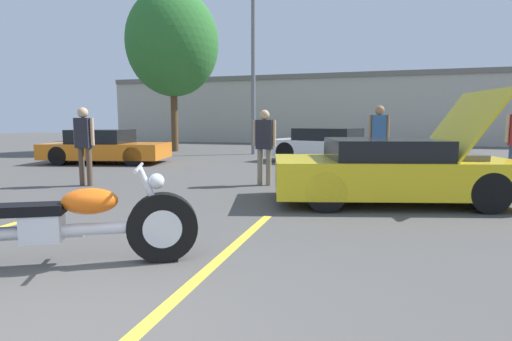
# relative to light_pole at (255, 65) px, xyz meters

# --- Properties ---
(parking_stripe_back) EXTENTS (0.12, 5.07, 0.01)m
(parking_stripe_back) POSITION_rel_light_pole_xyz_m (3.43, -13.47, -3.81)
(parking_stripe_back) COLOR yellow
(parking_stripe_back) RESTS_ON ground
(far_building) EXTENTS (32.00, 4.20, 4.40)m
(far_building) POSITION_rel_light_pole_xyz_m (2.92, 10.74, -1.48)
(far_building) COLOR #B2AD9E
(far_building) RESTS_ON ground
(light_pole) EXTENTS (1.21, 0.28, 6.88)m
(light_pole) POSITION_rel_light_pole_xyz_m (0.00, 0.00, 0.00)
(light_pole) COLOR slate
(light_pole) RESTS_ON ground
(tree_background) EXTENTS (4.27, 4.27, 7.50)m
(tree_background) POSITION_rel_light_pole_xyz_m (-4.18, 0.57, 1.21)
(tree_background) COLOR brown
(tree_background) RESTS_ON ground
(motorcycle) EXTENTS (2.45, 1.37, 0.99)m
(motorcycle) POSITION_rel_light_pole_xyz_m (2.01, -13.57, -3.40)
(motorcycle) COLOR black
(motorcycle) RESTS_ON ground
(show_car_hood_open) EXTENTS (4.41, 2.81, 1.96)m
(show_car_hood_open) POSITION_rel_light_pole_xyz_m (5.28, -9.29, -3.25)
(show_car_hood_open) COLOR yellow
(show_car_hood_open) RESTS_ON ground
(parked_car_mid_row) EXTENTS (4.78, 3.06, 1.19)m
(parked_car_mid_row) POSITION_rel_light_pole_xyz_m (3.56, -2.75, -3.23)
(parked_car_mid_row) COLOR white
(parked_car_mid_row) RESTS_ON ground
(parked_car_left_row) EXTENTS (4.31, 2.65, 1.15)m
(parked_car_left_row) POSITION_rel_light_pole_xyz_m (-3.86, -5.03, -3.27)
(parked_car_left_row) COLOR orange
(parked_car_left_row) RESTS_ON ground
(spectator_by_show_car) EXTENTS (0.52, 0.24, 1.83)m
(spectator_by_show_car) POSITION_rel_light_pole_xyz_m (5.06, -5.73, -2.71)
(spectator_by_show_car) COLOR gray
(spectator_by_show_car) RESTS_ON ground
(spectator_midground) EXTENTS (0.52, 0.22, 1.68)m
(spectator_midground) POSITION_rel_light_pole_xyz_m (2.61, -8.09, -2.82)
(spectator_midground) COLOR gray
(spectator_midground) RESTS_ON ground
(spectator_far_lot) EXTENTS (0.52, 0.23, 1.73)m
(spectator_far_lot) POSITION_rel_light_pole_xyz_m (-1.19, -9.27, -2.79)
(spectator_far_lot) COLOR brown
(spectator_far_lot) RESTS_ON ground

